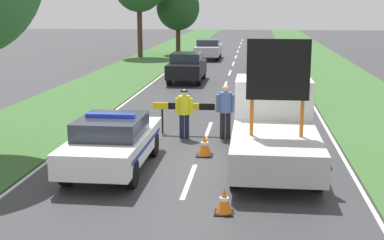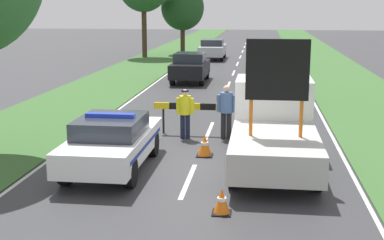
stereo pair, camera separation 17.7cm
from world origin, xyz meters
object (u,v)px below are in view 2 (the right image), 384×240
(roadside_tree_mid_left, at_px, (183,8))
(police_car, at_px, (112,141))
(traffic_cone_centre_front, at_px, (205,145))
(traffic_cone_near_police, at_px, (222,201))
(work_truck, at_px, (274,126))
(queued_car_sedan_silver, at_px, (213,49))
(queued_car_hatch_blue, at_px, (270,58))
(road_barrier, at_px, (200,109))
(queued_car_sedan_black, at_px, (190,67))
(pedestrian_civilian, at_px, (226,108))
(police_officer, at_px, (185,109))
(queued_car_suv_grey, at_px, (272,87))

(roadside_tree_mid_left, bearing_deg, police_car, -84.86)
(traffic_cone_centre_front, bearing_deg, traffic_cone_near_police, -79.34)
(traffic_cone_near_police, bearing_deg, work_truck, 73.73)
(police_car, height_order, queued_car_sedan_silver, queued_car_sedan_silver)
(queued_car_hatch_blue, bearing_deg, police_car, 79.28)
(work_truck, height_order, traffic_cone_centre_front, work_truck)
(traffic_cone_near_police, xyz_separation_m, queued_car_hatch_blue, (1.35, 26.06, 0.46))
(road_barrier, distance_m, queued_car_sedan_silver, 25.10)
(queued_car_hatch_blue, bearing_deg, traffic_cone_centre_front, 84.37)
(road_barrier, xyz_separation_m, queued_car_sedan_black, (-1.96, 12.23, -0.03))
(road_barrier, relative_size, queued_car_hatch_blue, 0.73)
(pedestrian_civilian, xyz_separation_m, queued_car_hatch_blue, (1.68, 19.72, -0.30))
(traffic_cone_near_police, bearing_deg, roadside_tree_mid_left, 99.59)
(police_officer, bearing_deg, police_car, 65.16)
(police_car, distance_m, work_truck, 4.36)
(queued_car_suv_grey, bearing_deg, roadside_tree_mid_left, -72.52)
(road_barrier, bearing_deg, queued_car_suv_grey, 61.58)
(work_truck, bearing_deg, roadside_tree_mid_left, -79.76)
(queued_car_sedan_black, xyz_separation_m, queued_car_hatch_blue, (4.53, 6.96, -0.11))
(pedestrian_civilian, xyz_separation_m, queued_car_suv_grey, (1.58, 6.27, -0.25))
(police_car, bearing_deg, traffic_cone_centre_front, 39.49)
(pedestrian_civilian, xyz_separation_m, traffic_cone_centre_front, (-0.47, -2.07, -0.71))
(road_barrier, height_order, traffic_cone_near_police, road_barrier)
(traffic_cone_near_police, relative_size, queued_car_sedan_black, 0.13)
(traffic_cone_near_police, xyz_separation_m, traffic_cone_centre_front, (-0.80, 4.27, 0.04))
(pedestrian_civilian, bearing_deg, queued_car_hatch_blue, 102.99)
(police_officer, bearing_deg, traffic_cone_near_police, 102.07)
(queued_car_sedan_black, bearing_deg, police_car, 90.39)
(police_car, distance_m, queued_car_sedan_black, 16.38)
(road_barrier, xyz_separation_m, queued_car_hatch_blue, (2.58, 19.19, -0.14))
(police_officer, height_order, traffic_cone_centre_front, police_officer)
(traffic_cone_near_police, bearing_deg, pedestrian_civilian, 92.97)
(pedestrian_civilian, distance_m, queued_car_hatch_blue, 19.80)
(queued_car_sedan_black, bearing_deg, queued_car_suv_grey, 124.35)
(police_car, distance_m, traffic_cone_near_police, 4.13)
(police_officer, bearing_deg, queued_car_hatch_blue, -101.33)
(road_barrier, distance_m, police_officer, 0.77)
(traffic_cone_centre_front, xyz_separation_m, queued_car_sedan_black, (-2.38, 14.83, 0.53))
(queued_car_suv_grey, height_order, queued_car_hatch_blue, queued_car_suv_grey)
(work_truck, distance_m, police_officer, 3.65)
(queued_car_sedan_black, bearing_deg, road_barrier, 99.09)
(work_truck, xyz_separation_m, roadside_tree_mid_left, (-7.17, 31.95, 2.94))
(road_barrier, xyz_separation_m, queued_car_suv_grey, (2.48, 5.73, -0.10))
(queued_car_suv_grey, bearing_deg, work_truck, 89.15)
(queued_car_sedan_black, height_order, queued_car_sedan_silver, queued_car_sedan_black)
(queued_car_sedan_silver, xyz_separation_m, roadside_tree_mid_left, (-2.96, 3.91, 3.16))
(pedestrian_civilian, height_order, queued_car_sedan_black, pedestrian_civilian)
(road_barrier, height_order, queued_car_sedan_silver, queued_car_sedan_silver)
(traffic_cone_centre_front, distance_m, roadside_tree_mid_left, 32.18)
(traffic_cone_centre_front, bearing_deg, police_officer, 113.27)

